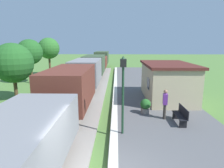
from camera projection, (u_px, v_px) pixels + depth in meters
name	position (u px, v px, depth m)	size (l,w,h in m)	color
freight_train	(91.00, 69.00, 22.07)	(2.50, 39.20, 2.72)	gray
station_hut	(167.00, 81.00, 14.86)	(3.50, 5.80, 2.78)	tan
bench_near_hut	(181.00, 115.00, 10.36)	(0.42, 1.50, 0.91)	black
person_waiting	(165.00, 103.00, 10.91)	(0.29, 0.41, 1.71)	#38332D
potted_planter	(145.00, 106.00, 11.83)	(0.64, 0.64, 0.92)	slate
lamp_post_near	(123.00, 81.00, 8.75)	(0.28, 0.28, 3.70)	#193823
tree_trackside_far	(13.00, 63.00, 15.04)	(3.11, 3.11, 4.56)	#4C3823
tree_field_left	(30.00, 52.00, 21.61)	(2.84, 2.84, 4.98)	#4C3823
tree_field_distant	(49.00, 48.00, 27.01)	(2.94, 2.94, 5.32)	#4C3823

